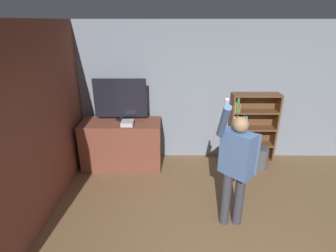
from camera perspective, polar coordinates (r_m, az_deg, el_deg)
wall_back at (r=5.22m, az=9.26°, el=7.01°), size 7.10×0.06×2.70m
wall_side_brick at (r=4.10m, az=-25.36°, el=0.96°), size 0.06×4.61×2.70m
tv_ledge at (r=5.14m, az=-9.93°, el=-3.91°), size 1.49×0.65×0.92m
television at (r=4.94m, az=-10.36°, el=5.77°), size 0.97×0.22×0.79m
game_console at (r=4.78m, az=-8.82°, el=0.64°), size 0.21×0.24×0.07m
bookshelf at (r=5.43m, az=17.12°, el=-0.36°), size 0.91×0.28×1.39m
person at (r=3.52m, az=14.66°, el=-7.87°), size 0.56×0.53×1.88m
waste_bin at (r=5.40m, az=19.51°, el=-6.56°), size 0.27×0.27×0.42m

